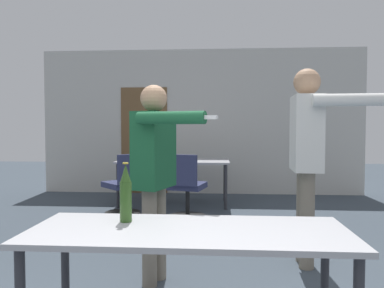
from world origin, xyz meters
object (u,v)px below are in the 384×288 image
Objects in this scene: person_center_tall at (156,163)px; beer_bottle at (126,194)px; person_left_plaid at (308,147)px; office_chair_far_right at (125,187)px; office_chair_far_left at (186,189)px.

person_center_tall reaches higher than beer_bottle.
beer_bottle is (-1.36, -1.39, -0.21)m from person_left_plaid.
person_center_tall is 0.91m from beer_bottle.
person_center_tall is 4.73× the size of beer_bottle.
office_chair_far_right is 0.91m from office_chair_far_left.
person_left_plaid reaches higher than office_chair_far_left.
person_left_plaid is 2.20m from office_chair_far_left.
person_left_plaid is at bearing -85.07° from office_chair_far_right.
person_center_tall is 2.23m from office_chair_far_left.
person_center_tall is 1.78× the size of office_chair_far_left.
beer_bottle is at bearing 17.17° from person_center_tall.
beer_bottle is at bearing -77.23° from office_chair_far_left.
office_chair_far_right is at bearing 104.21° from beer_bottle.
office_chair_far_left is (-1.27, 1.67, -0.68)m from person_left_plaid.
office_chair_far_right is at bearing -141.48° from person_center_tall.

